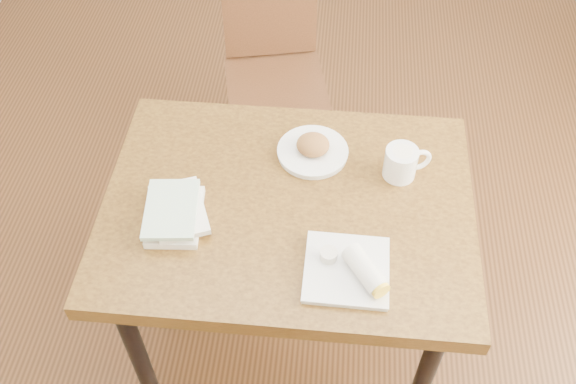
# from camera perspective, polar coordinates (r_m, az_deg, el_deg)

# --- Properties ---
(ground) EXTENTS (4.00, 5.00, 0.01)m
(ground) POSITION_cam_1_polar(r_m,az_deg,el_deg) (2.61, 0.00, -11.50)
(ground) COLOR #472814
(ground) RESTS_ON ground
(table) EXTENTS (1.15, 0.86, 0.75)m
(table) POSITION_cam_1_polar(r_m,az_deg,el_deg) (2.05, 0.00, -2.42)
(table) COLOR brown
(table) RESTS_ON ground
(chair_far) EXTENTS (0.50, 0.50, 0.95)m
(chair_far) POSITION_cam_1_polar(r_m,az_deg,el_deg) (2.83, -1.32, 11.76)
(chair_far) COLOR #4A2815
(chair_far) RESTS_ON ground
(plate_scone) EXTENTS (0.24, 0.24, 0.07)m
(plate_scone) POSITION_cam_1_polar(r_m,az_deg,el_deg) (2.11, 2.22, 3.82)
(plate_scone) COLOR white
(plate_scone) RESTS_ON table
(coffee_mug) EXTENTS (0.15, 0.11, 0.11)m
(coffee_mug) POSITION_cam_1_polar(r_m,az_deg,el_deg) (2.05, 10.11, 2.64)
(coffee_mug) COLOR white
(coffee_mug) RESTS_ON table
(plate_burrito) EXTENTS (0.24, 0.24, 0.08)m
(plate_burrito) POSITION_cam_1_polar(r_m,az_deg,el_deg) (1.82, 5.73, -6.89)
(plate_burrito) COLOR white
(plate_burrito) RESTS_ON table
(book_stack) EXTENTS (0.22, 0.26, 0.06)m
(book_stack) POSITION_cam_1_polar(r_m,az_deg,el_deg) (1.95, -9.99, -1.80)
(book_stack) COLOR white
(book_stack) RESTS_ON table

